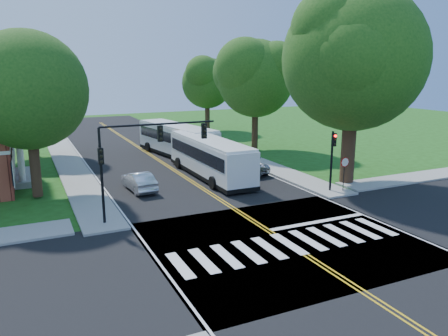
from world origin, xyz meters
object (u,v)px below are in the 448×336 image
hatchback (139,181)px  suv (245,165)px  signal_ne (332,153)px  bus_lead (210,157)px  bus_follow (177,140)px  dark_sedan (238,160)px  signal_nw (141,149)px

hatchback → suv: size_ratio=0.90×
signal_ne → suv: signal_ne is taller
signal_ne → bus_lead: signal_ne is taller
bus_follow → dark_sedan: 8.22m
hatchback → suv: 9.95m
signal_nw → bus_follow: size_ratio=0.55×
suv → dark_sedan: dark_sedan is taller
bus_lead → suv: 3.48m
signal_nw → suv: 14.27m
hatchback → signal_ne: bearing=149.1°
signal_nw → signal_ne: size_ratio=1.62×
signal_nw → dark_sedan: (11.58, 10.24, -3.68)m
hatchback → dark_sedan: size_ratio=0.92×
signal_nw → signal_ne: (14.06, 0.01, -1.41)m
signal_ne → bus_lead: size_ratio=0.35×
bus_follow → signal_ne: bearing=99.4°
suv → dark_sedan: bearing=-107.9°
signal_ne → hatchback: bearing=153.2°
signal_nw → bus_follow: signal_nw is taller
signal_nw → dark_sedan: 15.89m
signal_ne → suv: bearing=109.7°
hatchback → signal_nw: bearing=74.1°
bus_lead → suv: bearing=177.5°
hatchback → bus_lead: bearing=-168.9°
signal_ne → bus_follow: size_ratio=0.34×
signal_nw → suv: (11.16, 8.08, -3.70)m
bus_follow → dark_sedan: (3.40, -7.41, -1.05)m
bus_lead → bus_follow: (0.34, 9.45, 0.04)m
signal_ne → dark_sedan: (-2.48, 10.23, -2.27)m
bus_follow → dark_sedan: bus_follow is taller
signal_nw → bus_lead: signal_nw is taller
bus_lead → dark_sedan: bearing=-151.7°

